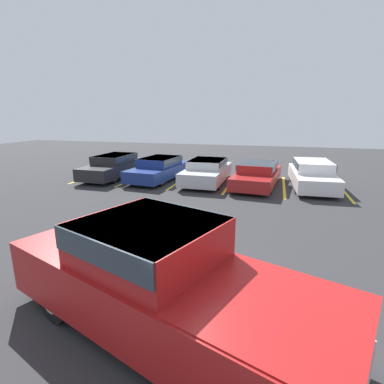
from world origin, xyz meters
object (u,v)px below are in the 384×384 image
pickup_truck (164,281)px  parked_sedan_a (115,165)px  parked_sedan_d (257,173)px  parked_sedan_c (207,170)px  parked_sedan_e (312,174)px  parked_sedan_b (159,168)px

pickup_truck → parked_sedan_a: (-7.06, 10.80, -0.23)m
pickup_truck → parked_sedan_a: 12.90m
parked_sedan_a → parked_sedan_d: (7.78, 0.04, -0.06)m
parked_sedan_a → parked_sedan_c: 5.26m
parked_sedan_a → parked_sedan_e: parked_sedan_e is taller
parked_sedan_a → parked_sedan_b: 2.64m
parked_sedan_c → parked_sedan_d: 2.52m
parked_sedan_c → parked_sedan_e: 5.06m
parked_sedan_e → parked_sedan_d: bearing=-85.7°
pickup_truck → parked_sedan_b: bearing=132.4°
pickup_truck → parked_sedan_d: size_ratio=1.22×
parked_sedan_c → parked_sedan_b: bearing=-90.3°
parked_sedan_d → parked_sedan_a: bearing=-84.0°
parked_sedan_c → parked_sedan_d: parked_sedan_c is taller
parked_sedan_a → parked_sedan_c: size_ratio=1.10×
parked_sedan_a → parked_sedan_b: parked_sedan_a is taller
pickup_truck → parked_sedan_b: (-4.42, 10.87, -0.26)m
parked_sedan_b → pickup_truck: bearing=27.9°
parked_sedan_b → parked_sedan_e: (7.66, 0.30, 0.04)m
parked_sedan_b → parked_sedan_c: bearing=94.9°
parked_sedan_d → parked_sedan_b: bearing=-84.6°
parked_sedan_b → parked_sedan_c: (2.61, -0.04, -0.00)m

